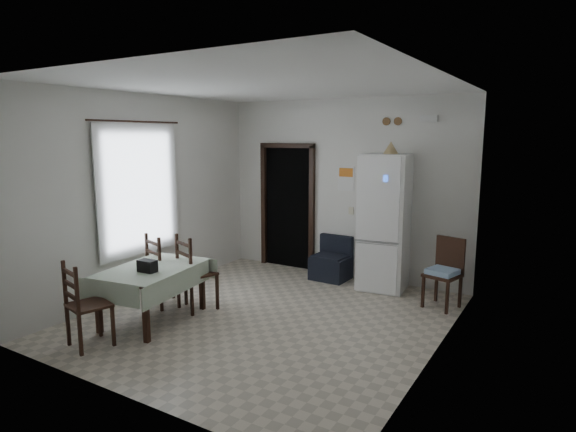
# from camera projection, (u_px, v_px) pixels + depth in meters

# --- Properties ---
(ground) EXTENTS (4.50, 4.50, 0.00)m
(ground) POSITION_uv_depth(u_px,v_px,m) (268.00, 317.00, 6.19)
(ground) COLOR #BEB19B
(ground) RESTS_ON ground
(ceiling) EXTENTS (4.20, 4.50, 0.02)m
(ceiling) POSITION_uv_depth(u_px,v_px,m) (266.00, 85.00, 5.71)
(ceiling) COLOR white
(ceiling) RESTS_ON ground
(wall_back) EXTENTS (4.20, 0.02, 2.90)m
(wall_back) POSITION_uv_depth(u_px,v_px,m) (343.00, 189.00, 7.84)
(wall_back) COLOR silver
(wall_back) RESTS_ON ground
(wall_front) EXTENTS (4.20, 0.02, 2.90)m
(wall_front) POSITION_uv_depth(u_px,v_px,m) (119.00, 239.00, 4.05)
(wall_front) COLOR silver
(wall_front) RESTS_ON ground
(wall_left) EXTENTS (0.02, 4.50, 2.90)m
(wall_left) POSITION_uv_depth(u_px,v_px,m) (147.00, 195.00, 7.02)
(wall_left) COLOR silver
(wall_left) RESTS_ON ground
(wall_right) EXTENTS (0.02, 4.50, 2.90)m
(wall_right) POSITION_uv_depth(u_px,v_px,m) (440.00, 221.00, 4.87)
(wall_right) COLOR silver
(wall_right) RESTS_ON ground
(doorway) EXTENTS (1.06, 0.52, 2.22)m
(doorway) POSITION_uv_depth(u_px,v_px,m) (294.00, 206.00, 8.62)
(doorway) COLOR black
(doorway) RESTS_ON ground
(window_recess) EXTENTS (0.10, 1.20, 1.60)m
(window_recess) POSITION_uv_depth(u_px,v_px,m) (134.00, 189.00, 6.86)
(window_recess) COLOR silver
(window_recess) RESTS_ON ground
(curtain) EXTENTS (0.02, 1.45, 1.85)m
(curtain) POSITION_uv_depth(u_px,v_px,m) (139.00, 190.00, 6.80)
(curtain) COLOR silver
(curtain) RESTS_ON ground
(curtain_rod) EXTENTS (0.02, 1.60, 0.02)m
(curtain_rod) POSITION_uv_depth(u_px,v_px,m) (136.00, 121.00, 6.64)
(curtain_rod) COLOR black
(curtain_rod) RESTS_ON ground
(calendar) EXTENTS (0.28, 0.02, 0.40)m
(calendar) POSITION_uv_depth(u_px,v_px,m) (346.00, 179.00, 7.78)
(calendar) COLOR white
(calendar) RESTS_ON ground
(calendar_image) EXTENTS (0.24, 0.01, 0.14)m
(calendar_image) POSITION_uv_depth(u_px,v_px,m) (346.00, 172.00, 7.76)
(calendar_image) COLOR orange
(calendar_image) RESTS_ON ground
(light_switch) EXTENTS (0.08, 0.02, 0.12)m
(light_switch) POSITION_uv_depth(u_px,v_px,m) (351.00, 211.00, 7.82)
(light_switch) COLOR beige
(light_switch) RESTS_ON ground
(vent_left) EXTENTS (0.12, 0.03, 0.12)m
(vent_left) POSITION_uv_depth(u_px,v_px,m) (386.00, 121.00, 7.30)
(vent_left) COLOR brown
(vent_left) RESTS_ON ground
(vent_right) EXTENTS (0.12, 0.03, 0.12)m
(vent_right) POSITION_uv_depth(u_px,v_px,m) (398.00, 121.00, 7.21)
(vent_right) COLOR brown
(vent_right) RESTS_ON ground
(emergency_light) EXTENTS (0.25, 0.07, 0.09)m
(emergency_light) POSITION_uv_depth(u_px,v_px,m) (429.00, 119.00, 6.94)
(emergency_light) COLOR white
(emergency_light) RESTS_ON ground
(fridge) EXTENTS (0.73, 0.73, 2.05)m
(fridge) POSITION_uv_depth(u_px,v_px,m) (385.00, 222.00, 7.22)
(fridge) COLOR white
(fridge) RESTS_ON ground
(tan_cone) EXTENTS (0.25, 0.25, 0.18)m
(tan_cone) POSITION_uv_depth(u_px,v_px,m) (391.00, 148.00, 6.97)
(tan_cone) COLOR tan
(tan_cone) RESTS_ON fridge
(navy_seat) EXTENTS (0.59, 0.57, 0.69)m
(navy_seat) POSITION_uv_depth(u_px,v_px,m) (331.00, 258.00, 7.78)
(navy_seat) COLOR black
(navy_seat) RESTS_ON ground
(corner_chair) EXTENTS (0.50, 0.50, 0.95)m
(corner_chair) POSITION_uv_depth(u_px,v_px,m) (443.00, 274.00, 6.46)
(corner_chair) COLOR black
(corner_chair) RESTS_ON ground
(dining_table) EXTENTS (1.06, 1.45, 0.69)m
(dining_table) POSITION_uv_depth(u_px,v_px,m) (153.00, 294.00, 6.03)
(dining_table) COLOR #A9BA9F
(dining_table) RESTS_ON ground
(black_bag) EXTENTS (0.23, 0.14, 0.14)m
(black_bag) POSITION_uv_depth(u_px,v_px,m) (147.00, 266.00, 5.76)
(black_bag) COLOR black
(black_bag) RESTS_ON dining_table
(dining_chair_far_left) EXTENTS (0.54, 0.54, 1.00)m
(dining_chair_far_left) POSITION_uv_depth(u_px,v_px,m) (166.00, 269.00, 6.58)
(dining_chair_far_left) COLOR black
(dining_chair_far_left) RESTS_ON ground
(dining_chair_far_right) EXTENTS (0.56, 0.56, 1.03)m
(dining_chair_far_right) POSITION_uv_depth(u_px,v_px,m) (197.00, 272.00, 6.41)
(dining_chair_far_right) COLOR black
(dining_chair_far_right) RESTS_ON ground
(dining_chair_near_head) EXTENTS (0.51, 0.51, 0.97)m
(dining_chair_near_head) POSITION_uv_depth(u_px,v_px,m) (89.00, 304.00, 5.27)
(dining_chair_near_head) COLOR black
(dining_chair_near_head) RESTS_ON ground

